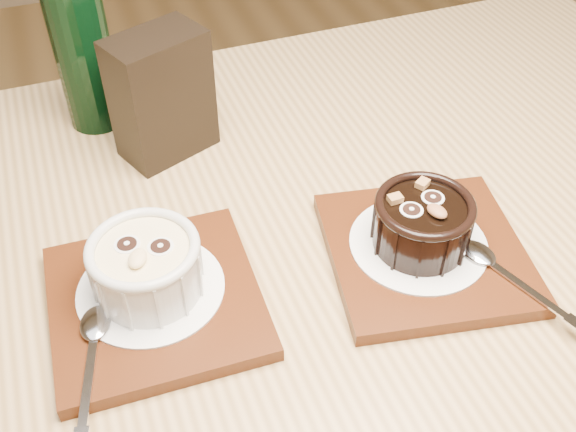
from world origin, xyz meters
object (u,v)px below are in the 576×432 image
at_px(tray_right, 425,252).
at_px(green_bottle, 83,50).
at_px(ramekin_white, 146,265).
at_px(condiment_stand, 162,96).
at_px(tray_left, 156,301).
at_px(ramekin_dark, 423,221).
at_px(table, 294,313).

height_order(tray_right, green_bottle, green_bottle).
distance_m(ramekin_white, tray_right, 0.26).
xyz_separation_m(ramekin_white, condiment_stand, (0.06, 0.22, 0.02)).
bearing_deg(condiment_stand, tray_left, -105.16).
xyz_separation_m(tray_left, ramekin_dark, (0.25, -0.02, 0.04)).
xyz_separation_m(table, condiment_stand, (-0.08, 0.20, 0.16)).
height_order(tray_right, ramekin_dark, ramekin_dark).
relative_size(tray_right, green_bottle, 0.75).
bearing_deg(green_bottle, ramekin_dark, -52.43).
xyz_separation_m(ramekin_dark, condiment_stand, (-0.19, 0.25, 0.02)).
distance_m(table, condiment_stand, 0.27).
relative_size(tray_left, ramekin_dark, 1.97).
distance_m(table, tray_right, 0.16).
xyz_separation_m(tray_left, tray_right, (0.25, -0.03, 0.00)).
xyz_separation_m(table, tray_left, (-0.14, -0.02, 0.10)).
bearing_deg(ramekin_dark, condiment_stand, 109.73).
bearing_deg(ramekin_dark, tray_right, -60.93).
distance_m(table, ramekin_dark, 0.18).
relative_size(tray_left, ramekin_white, 1.87).
bearing_deg(condiment_stand, tray_right, -52.64).
bearing_deg(green_bottle, table, -63.35).
bearing_deg(ramekin_white, tray_right, 16.91).
distance_m(table, green_bottle, 0.37).
xyz_separation_m(ramekin_dark, green_bottle, (-0.25, 0.33, 0.05)).
xyz_separation_m(tray_right, ramekin_dark, (-0.01, 0.01, 0.04)).
xyz_separation_m(table, tray_right, (0.12, -0.05, 0.10)).
bearing_deg(tray_right, table, 157.70).
distance_m(table, tray_left, 0.17).
relative_size(table, green_bottle, 5.08).
distance_m(tray_right, condiment_stand, 0.32).
bearing_deg(ramekin_dark, table, 141.74).
relative_size(table, ramekin_dark, 13.30).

